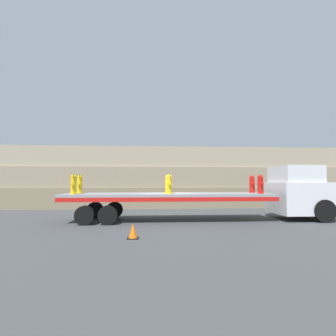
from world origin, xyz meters
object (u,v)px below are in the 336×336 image
Objects in this scene: truck_cab at (301,192)px; traffic_cone at (133,231)px; fire_hydrant_yellow_far_0 at (80,184)px; fire_hydrant_yellow_near_1 at (169,184)px; fire_hydrant_red_far_2 at (252,184)px; fire_hydrant_red_near_2 at (260,184)px; flatbed_trailer at (155,198)px; fire_hydrant_yellow_far_1 at (168,184)px; fire_hydrant_yellow_near_0 at (73,184)px.

traffic_cone is (-8.45, -4.07, -1.14)m from truck_cab.
fire_hydrant_yellow_far_0 is (-11.49, 0.54, 0.43)m from truck_cab.
fire_hydrant_red_far_2 is at bearing 13.36° from fire_hydrant_yellow_near_1.
fire_hydrant_yellow_near_1 is at bearing 180.00° from fire_hydrant_red_near_2.
fire_hydrant_yellow_far_1 is (0.67, 0.54, 0.70)m from flatbed_trailer.
fire_hydrant_yellow_near_1 is at bearing -90.00° from fire_hydrant_yellow_far_1.
fire_hydrant_yellow_near_0 and fire_hydrant_yellow_far_0 have the same top height.
flatbed_trailer is 20.05× the size of traffic_cone.
flatbed_trailer is 5.28m from fire_hydrant_red_near_2.
fire_hydrant_yellow_far_0 is at bearing 123.43° from traffic_cone.
fire_hydrant_red_far_2 is at bearing 5.91° from flatbed_trailer.
fire_hydrant_yellow_far_1 and fire_hydrant_red_near_2 have the same top height.
fire_hydrant_yellow_far_0 and fire_hydrant_red_far_2 have the same top height.
truck_cab reaches higher than fire_hydrant_yellow_near_0.
fire_hydrant_yellow_near_1 is (4.54, 0.00, 0.00)m from fire_hydrant_yellow_near_0.
fire_hydrant_red_near_2 is at bearing -90.00° from fire_hydrant_red_far_2.
fire_hydrant_yellow_near_0 is 1.00× the size of fire_hydrant_yellow_far_0.
fire_hydrant_yellow_near_0 is 1.00× the size of fire_hydrant_yellow_far_1.
fire_hydrant_yellow_far_1 is at bearing 13.36° from fire_hydrant_yellow_near_0.
traffic_cone is at bearing -142.63° from fire_hydrant_red_far_2.
truck_cab is 2.97× the size of fire_hydrant_yellow_near_1.
flatbed_trailer is (-7.62, 0.00, -0.27)m from truck_cab.
fire_hydrant_yellow_near_0 is 9.08m from fire_hydrant_red_near_2.
fire_hydrant_yellow_far_0 is at bearing 180.00° from fire_hydrant_red_far_2.
flatbed_trailer is 11.02× the size of fire_hydrant_yellow_far_0.
truck_cab is 2.97× the size of fire_hydrant_yellow_far_0.
traffic_cone is (3.04, -4.61, -1.57)m from fire_hydrant_yellow_far_0.
truck_cab is 2.97× the size of fire_hydrant_yellow_far_1.
flatbed_trailer is at bearing 141.03° from fire_hydrant_yellow_near_1.
fire_hydrant_yellow_far_1 is at bearing 72.01° from traffic_cone.
fire_hydrant_yellow_near_0 and fire_hydrant_red_far_2 have the same top height.
fire_hydrant_yellow_far_0 is 5.74m from traffic_cone.
traffic_cone is (3.04, -3.53, -1.57)m from fire_hydrant_yellow_near_0.
fire_hydrant_yellow_far_0 is 1.00× the size of fire_hydrant_yellow_far_1.
truck_cab is at bearing 4.43° from fire_hydrant_yellow_near_1.
truck_cab reaches higher than fire_hydrant_yellow_near_1.
fire_hydrant_yellow_near_1 and fire_hydrant_red_far_2 have the same top height.
fire_hydrant_yellow_near_0 is 1.82× the size of traffic_cone.
traffic_cone is at bearing -56.57° from fire_hydrant_yellow_far_0.
flatbed_trailer is at bearing 180.00° from truck_cab.
flatbed_trailer is 1.11m from fire_hydrant_yellow_near_1.
fire_hydrant_yellow_near_0 is at bearing 180.00° from fire_hydrant_yellow_near_1.
fire_hydrant_yellow_far_0 is 4.67m from fire_hydrant_yellow_near_1.
fire_hydrant_yellow_far_0 is 4.54m from fire_hydrant_yellow_far_1.
flatbed_trailer is at bearing -7.92° from fire_hydrant_yellow_far_0.
fire_hydrant_yellow_near_1 is 1.00× the size of fire_hydrant_red_near_2.
fire_hydrant_yellow_near_0 is 1.00× the size of fire_hydrant_red_far_2.
fire_hydrant_red_near_2 is 1.00× the size of fire_hydrant_red_far_2.
truck_cab reaches higher than traffic_cone.
fire_hydrant_yellow_far_1 is 1.00× the size of fire_hydrant_red_near_2.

